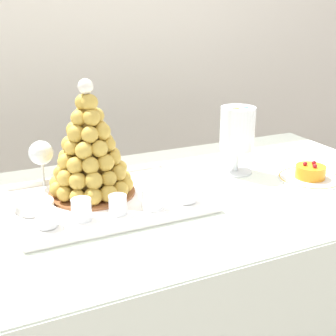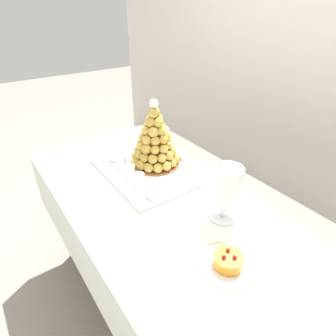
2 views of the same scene
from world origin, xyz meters
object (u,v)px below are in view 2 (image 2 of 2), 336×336
Objects in this scene: dessert_cup_mid_right at (138,180)px; wine_glass at (163,132)px; dessert_cup_centre at (130,171)px; macaron_goblet at (226,186)px; croquembouche at (155,141)px; dessert_cup_left at (114,156)px; serving_tray at (148,170)px; dessert_cup_mid_left at (121,162)px; fruit_tart_plate at (228,263)px; dessert_cup_right at (152,191)px; creme_brulee_ramekin at (132,151)px.

wine_glass reaches higher than dessert_cup_mid_right.
macaron_goblet is (0.47, 0.16, 0.12)m from dessert_cup_centre.
croquembouche reaches higher than dessert_cup_left.
serving_tray is 9.34× the size of dessert_cup_mid_right.
dessert_cup_left is at bearing -167.21° from macaron_goblet.
fruit_tart_plate is (0.75, -0.01, -0.02)m from dessert_cup_mid_left.
croquembouche reaches higher than serving_tray.
dessert_cup_centre is at bearing 179.24° from dessert_cup_right.
macaron_goblet reaches higher than dessert_cup_left.
fruit_tart_plate is at bearing -13.59° from croquembouche.
croquembouche reaches higher than wine_glass.
dessert_cup_mid_left is 0.75m from fruit_tart_plate.
fruit_tart_plate is at bearing -0.61° from dessert_cup_mid_left.
fruit_tart_plate is (0.45, -0.00, -0.02)m from dessert_cup_right.
dessert_cup_left is 0.11m from creme_brulee_ramekin.
croquembouche is at bearing 125.81° from dessert_cup_mid_right.
dessert_cup_left is 0.90× the size of dessert_cup_right.
wine_glass is at bearing 159.86° from fruit_tart_plate.
creme_brulee_ramekin is at bearing 96.09° from dessert_cup_left.
croquembouche is 0.23m from dessert_cup_mid_right.
fruit_tart_plate is at bearing -0.71° from dessert_cup_left.
croquembouche is 0.25m from dessert_cup_left.
dessert_cup_mid_right is (0.12, -0.17, -0.10)m from croquembouche.
creme_brulee_ramekin is 0.20m from wine_glass.
croquembouche reaches higher than dessert_cup_mid_right.
dessert_cup_left is at bearing 179.29° from fruit_tart_plate.
dessert_cup_right reaches higher than dessert_cup_left.
dessert_cup_left is 0.95× the size of dessert_cup_mid_left.
dessert_cup_centre is at bearing -80.58° from croquembouche.
dessert_cup_right reaches higher than dessert_cup_centre.
macaron_goblet is (0.66, 0.15, 0.12)m from dessert_cup_left.
dessert_cup_centre is (-0.00, -0.10, 0.03)m from serving_tray.
dessert_cup_mid_right is at bearing -48.74° from serving_tray.
dessert_cup_mid_left reaches higher than dessert_cup_left.
fruit_tart_plate is at bearing -0.38° from dessert_cup_centre.
dessert_cup_left is at bearing 178.12° from dessert_cup_centre.
dessert_cup_right is 0.33m from macaron_goblet.
croquembouche reaches higher than macaron_goblet.
dessert_cup_left is (-0.16, -0.15, -0.11)m from croquembouche.
dessert_cup_right is 0.41× the size of wine_glass.
dessert_cup_left is 0.53× the size of creme_brulee_ramekin.
wine_glass reaches higher than fruit_tart_plate.
croquembouche is 1.67× the size of fruit_tart_plate.
creme_brulee_ramekin is at bearing 174.46° from serving_tray.
dessert_cup_centre is at bearing -161.73° from macaron_goblet.
fruit_tart_plate is (0.84, -0.01, -0.01)m from dessert_cup_left.
dessert_cup_mid_right is 0.39m from wine_glass.
dessert_cup_mid_left is at bearing -80.85° from wine_glass.
serving_tray is at bearing 88.57° from dessert_cup_centre.
dessert_cup_centre is 0.66m from fruit_tart_plate.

